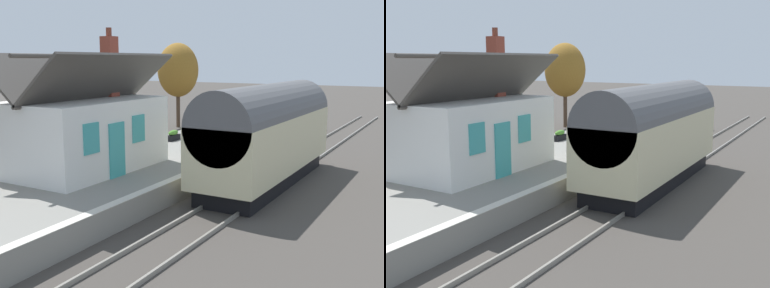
# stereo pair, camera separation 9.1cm
# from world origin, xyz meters

# --- Properties ---
(ground_plane) EXTENTS (160.00, 160.00, 0.00)m
(ground_plane) POSITION_xyz_m (0.00, 0.00, 0.00)
(ground_plane) COLOR #423D38
(platform) EXTENTS (32.00, 6.34, 0.90)m
(platform) POSITION_xyz_m (0.00, 4.17, 0.45)
(platform) COLOR gray
(platform) RESTS_ON ground
(platform_edge_coping) EXTENTS (32.00, 0.36, 0.02)m
(platform_edge_coping) POSITION_xyz_m (0.00, 1.18, 0.90)
(platform_edge_coping) COLOR beige
(platform_edge_coping) RESTS_ON platform
(rail_near) EXTENTS (52.00, 0.08, 0.14)m
(rail_near) POSITION_xyz_m (0.00, -1.62, 0.07)
(rail_near) COLOR gray
(rail_near) RESTS_ON ground
(rail_far) EXTENTS (52.00, 0.08, 0.14)m
(rail_far) POSITION_xyz_m (0.00, -0.18, 0.07)
(rail_far) COLOR gray
(rail_far) RESTS_ON ground
(train) EXTENTS (10.09, 2.73, 4.32)m
(train) POSITION_xyz_m (-1.13, -0.90, 2.22)
(train) COLOR black
(train) RESTS_ON ground
(station_building) EXTENTS (6.84, 4.26, 5.77)m
(station_building) POSITION_xyz_m (-5.75, 5.22, 2.48)
(station_building) COLOR white
(station_building) RESTS_ON platform
(bench_mid_platform) EXTENTS (1.42, 0.48, 0.88)m
(bench_mid_platform) POSITION_xyz_m (0.12, 3.17, 1.37)
(bench_mid_platform) COLOR teal
(bench_mid_platform) RESTS_ON platform
(bench_by_lamp) EXTENTS (1.40, 0.43, 0.88)m
(bench_by_lamp) POSITION_xyz_m (7.21, 3.19, 1.37)
(bench_by_lamp) COLOR teal
(bench_by_lamp) RESTS_ON platform
(bench_near_building) EXTENTS (1.40, 0.44, 0.88)m
(bench_near_building) POSITION_xyz_m (3.78, 2.89, 1.37)
(bench_near_building) COLOR teal
(bench_near_building) RESTS_ON platform
(planter_edge_near) EXTENTS (0.60, 0.60, 0.91)m
(planter_edge_near) POSITION_xyz_m (6.04, 2.52, 1.37)
(planter_edge_near) COLOR #9E5138
(planter_edge_near) RESTS_ON platform
(planter_bench_right) EXTENTS (1.03, 0.32, 0.57)m
(planter_bench_right) POSITION_xyz_m (1.83, 5.69, 1.17)
(planter_bench_right) COLOR black
(planter_bench_right) RESTS_ON platform
(planter_by_door) EXTENTS (0.50, 0.50, 0.78)m
(planter_by_door) POSITION_xyz_m (7.89, 4.52, 1.29)
(planter_by_door) COLOR teal
(planter_by_door) RESTS_ON platform
(planter_edge_far) EXTENTS (0.61, 0.61, 0.87)m
(planter_edge_far) POSITION_xyz_m (-1.63, 1.54, 1.37)
(planter_edge_far) COLOR black
(planter_edge_far) RESTS_ON platform
(planter_corner_building) EXTENTS (0.52, 0.52, 0.80)m
(planter_corner_building) POSITION_xyz_m (3.58, 3.84, 1.33)
(planter_corner_building) COLOR black
(planter_corner_building) RESTS_ON platform
(tree_far_left) EXTENTS (3.26, 3.21, 6.63)m
(tree_far_left) POSITION_xyz_m (11.75, 11.40, 4.51)
(tree_far_left) COLOR #4C3828
(tree_far_left) RESTS_ON ground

